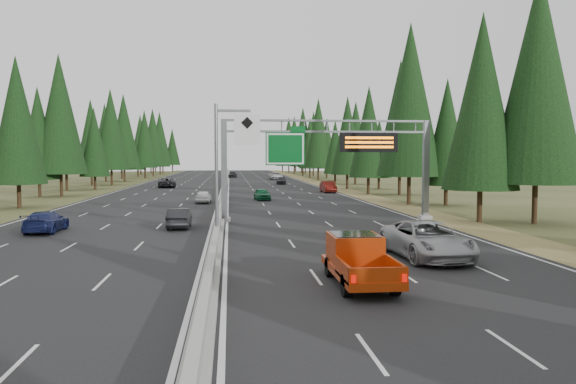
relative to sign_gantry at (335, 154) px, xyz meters
The scene contains 19 objects.
road 46.29m from the sign_gantry, 101.18° to the left, with size 32.00×260.00×0.08m, color black.
shoulder_right 46.28m from the sign_gantry, 78.86° to the left, with size 3.60×260.00×0.06m, color olive.
shoulder_left 52.70m from the sign_gantry, 120.63° to the left, with size 3.60×260.00×0.06m, color #3A431F.
median_barrier 46.25m from the sign_gantry, 101.18° to the left, with size 0.70×260.00×0.85m.
sign_gantry is the anchor object (origin of this frame).
hov_sign_pole 12.96m from the sign_gantry, 130.04° to the right, with size 2.80×0.50×8.00m.
tree_row_right 38.27m from the sign_gantry, 70.29° to the left, with size 11.43×238.52×18.91m.
tree_row_left 53.47m from the sign_gantry, 125.56° to the left, with size 12.31×241.48×18.46m.
silver_minivan 17.29m from the sign_gantry, 85.36° to the right, with size 2.97×6.44×1.79m, color #A2A2A7.
red_pickup 22.19m from the sign_gantry, 98.50° to the right, with size 2.03×5.69×1.86m.
car_ahead_green 22.47m from the sign_gantry, 101.67° to the left, with size 1.62×4.02×1.37m, color #16633A.
car_ahead_dkred 35.41m from the sign_gantry, 80.86° to the left, with size 1.66×4.75×1.57m, color #63140E.
car_ahead_dkgrey 59.85m from the sign_gantry, 88.78° to the left, with size 1.80×4.43×1.29m, color black.
car_ahead_white 82.30m from the sign_gantry, 88.58° to the left, with size 2.64×5.73×1.59m, color silver.
car_ahead_far 95.97m from the sign_gantry, 94.44° to the left, with size 1.88×4.68×1.59m, color black.
car_onc_near 12.98m from the sign_gantry, 163.12° to the right, with size 1.46×4.18×1.38m, color black.
car_onc_blue 21.21m from the sign_gantry, 166.38° to the right, with size 1.94×4.78×1.39m, color #171E50.
car_onc_white 21.61m from the sign_gantry, 121.35° to the left, with size 1.60×3.98×1.36m, color silver.
car_onc_far 53.56m from the sign_gantry, 110.07° to the left, with size 2.64×5.73×1.59m, color black.
Camera 1 is at (0.78, -7.96, 4.96)m, focal length 35.00 mm.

